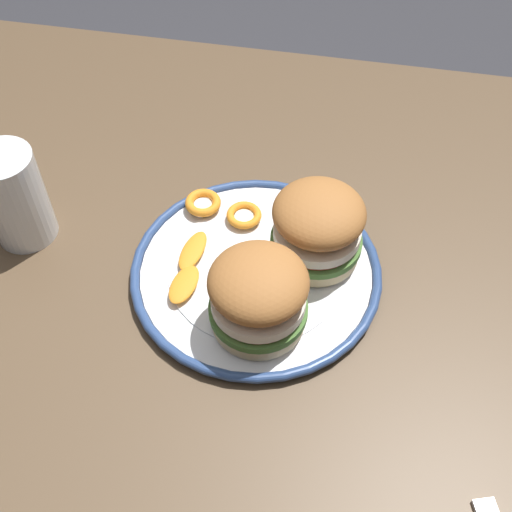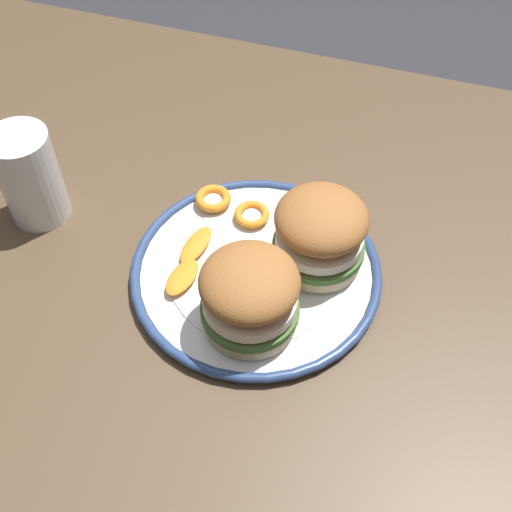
{
  "view_description": "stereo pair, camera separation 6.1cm",
  "coord_description": "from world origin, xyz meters",
  "px_view_note": "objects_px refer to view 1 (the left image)",
  "views": [
    {
      "loc": [
        -0.15,
        0.47,
        1.44
      ],
      "look_at": [
        -0.05,
        -0.02,
        0.82
      ],
      "focal_mm": 45.85,
      "sensor_mm": 36.0,
      "label": 1
    },
    {
      "loc": [
        -0.21,
        0.45,
        1.44
      ],
      "look_at": [
        -0.05,
        -0.02,
        0.82
      ],
      "focal_mm": 45.85,
      "sensor_mm": 36.0,
      "label": 2
    }
  ],
  "objects_px": {
    "dinner_plate": "(256,271)",
    "drinking_glass": "(16,202)",
    "sandwich_half_left": "(318,226)",
    "sandwich_half_right": "(258,295)",
    "dining_table": "(215,324)"
  },
  "relations": [
    {
      "from": "sandwich_half_right",
      "to": "sandwich_half_left",
      "type": "bearing_deg",
      "value": -114.49
    },
    {
      "from": "sandwich_half_right",
      "to": "drinking_glass",
      "type": "height_order",
      "value": "drinking_glass"
    },
    {
      "from": "dining_table",
      "to": "dinner_plate",
      "type": "xyz_separation_m",
      "value": [
        -0.05,
        -0.02,
        0.11
      ]
    },
    {
      "from": "dinner_plate",
      "to": "sandwich_half_left",
      "type": "height_order",
      "value": "sandwich_half_left"
    },
    {
      "from": "dinner_plate",
      "to": "dining_table",
      "type": "bearing_deg",
      "value": 19.44
    },
    {
      "from": "dining_table",
      "to": "sandwich_half_right",
      "type": "height_order",
      "value": "sandwich_half_right"
    },
    {
      "from": "sandwich_half_left",
      "to": "dinner_plate",
      "type": "bearing_deg",
      "value": 28.31
    },
    {
      "from": "sandwich_half_left",
      "to": "drinking_glass",
      "type": "bearing_deg",
      "value": 3.29
    },
    {
      "from": "drinking_glass",
      "to": "dining_table",
      "type": "bearing_deg",
      "value": 172.54
    },
    {
      "from": "drinking_glass",
      "to": "sandwich_half_right",
      "type": "bearing_deg",
      "value": 164.52
    },
    {
      "from": "dining_table",
      "to": "sandwich_half_left",
      "type": "xyz_separation_m",
      "value": [
        -0.12,
        -0.06,
        0.17
      ]
    },
    {
      "from": "dinner_plate",
      "to": "drinking_glass",
      "type": "distance_m",
      "value": 0.32
    },
    {
      "from": "sandwich_half_right",
      "to": "drinking_glass",
      "type": "distance_m",
      "value": 0.34
    },
    {
      "from": "sandwich_half_left",
      "to": "sandwich_half_right",
      "type": "xyz_separation_m",
      "value": [
        0.05,
        0.11,
        0.0
      ]
    },
    {
      "from": "sandwich_half_left",
      "to": "sandwich_half_right",
      "type": "bearing_deg",
      "value": 65.51
    }
  ]
}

